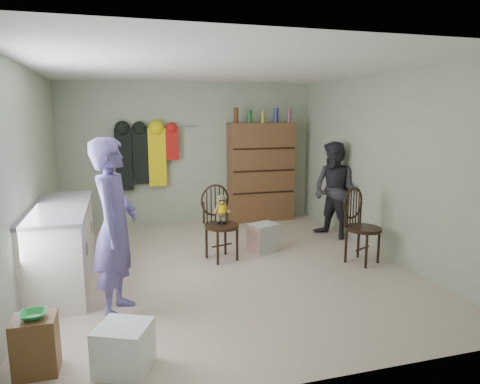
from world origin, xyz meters
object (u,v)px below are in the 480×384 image
object	(u,v)px
counter	(62,245)
chair_front	(220,217)
dresser	(261,172)
chair_far	(360,223)

from	to	relation	value
counter	chair_front	bearing A→B (deg)	10.79
chair_front	dresser	world-z (taller)	dresser
chair_front	chair_far	world-z (taller)	chair_front
counter	chair_front	world-z (taller)	chair_front
counter	dresser	distance (m)	3.96
chair_front	dresser	size ratio (longest dim) A/B	0.49
chair_front	chair_far	size ratio (longest dim) A/B	1.01
counter	dresser	bearing A→B (deg)	35.69
dresser	chair_front	bearing A→B (deg)	-122.70
chair_far	dresser	size ratio (longest dim) A/B	0.49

